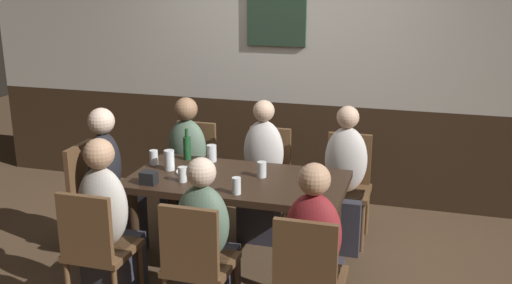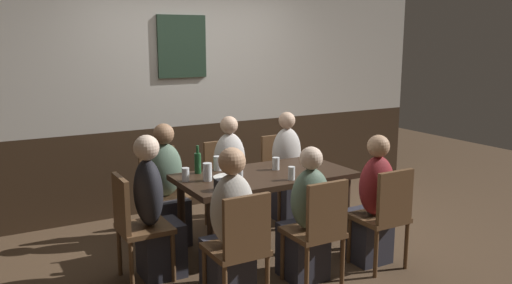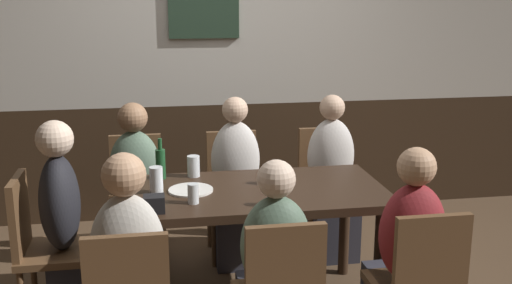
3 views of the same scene
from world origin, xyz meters
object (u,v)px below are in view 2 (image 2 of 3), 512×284
at_px(dining_table, 265,183).
at_px(chair_head_west, 135,222).
at_px(person_mid_near, 306,225).
at_px(pint_glass_stout, 218,164).
at_px(beer_bottle_green, 198,162).
at_px(person_right_near, 372,209).
at_px(person_left_near, 230,237).
at_px(chair_mid_near, 318,227).
at_px(person_right_far, 289,175).
at_px(chair_left_near, 240,244).
at_px(chair_mid_far, 225,179).
at_px(person_left_far, 167,193).
at_px(chair_left_far, 161,188).
at_px(plate_white_large, 228,177).
at_px(chair_right_far, 281,171).
at_px(tumbler_short, 207,173).
at_px(person_mid_far, 232,183).
at_px(person_head_west, 155,218).
at_px(tumbler_water, 186,175).
at_px(condiment_caddy, 222,185).
at_px(highball_clear, 291,174).
at_px(pint_glass_amber, 239,177).
at_px(pint_glass_pale, 276,164).
at_px(chair_right_near, 385,213).

relative_size(dining_table, chair_head_west, 1.77).
distance_m(dining_table, person_mid_near, 0.68).
relative_size(pint_glass_stout, beer_bottle_green, 0.52).
relative_size(person_right_near, person_mid_near, 1.03).
bearing_deg(person_left_near, chair_mid_near, -13.24).
distance_m(person_right_far, beer_bottle_green, 1.30).
distance_m(chair_mid_near, person_mid_near, 0.17).
relative_size(chair_left_near, chair_mid_far, 1.00).
bearing_deg(person_left_far, dining_table, -43.69).
relative_size(chair_left_far, pint_glass_stout, 6.70).
bearing_deg(plate_white_large, beer_bottle_green, 120.88).
bearing_deg(chair_left_far, chair_right_far, 0.00).
bearing_deg(chair_left_far, person_right_far, -6.74).
xyz_separation_m(person_right_far, tumbler_short, (-1.23, -0.62, 0.32)).
height_order(chair_right_far, chair_mid_far, same).
distance_m(person_mid_far, person_head_west, 1.22).
distance_m(person_right_far, tumbler_water, 1.53).
relative_size(chair_left_near, condiment_caddy, 8.00).
bearing_deg(chair_left_far, highball_clear, -55.23).
bearing_deg(highball_clear, person_left_far, 129.08).
xyz_separation_m(chair_mid_far, person_left_far, (-0.69, -0.16, -0.01)).
bearing_deg(highball_clear, person_left_near, -155.20).
bearing_deg(person_left_near, person_head_west, 117.99).
xyz_separation_m(person_mid_far, pint_glass_amber, (-0.35, -0.84, 0.30)).
height_order(chair_left_near, person_left_far, person_left_far).
bearing_deg(chair_right_far, chair_left_far, 180.00).
distance_m(person_left_near, pint_glass_amber, 0.65).
bearing_deg(chair_left_near, person_mid_far, 65.03).
bearing_deg(person_right_far, pint_glass_stout, -161.21).
xyz_separation_m(beer_bottle_green, condiment_caddy, (-0.05, -0.59, -0.05)).
height_order(chair_head_west, beer_bottle_green, beer_bottle_green).
height_order(plate_white_large, condiment_caddy, condiment_caddy).
relative_size(chair_mid_near, pint_glass_pale, 7.66).
distance_m(chair_left_far, person_right_far, 1.38).
xyz_separation_m(pint_glass_amber, beer_bottle_green, (-0.16, 0.48, 0.05)).
height_order(dining_table, chair_right_near, chair_right_near).
distance_m(chair_head_west, condiment_caddy, 0.75).
bearing_deg(pint_glass_pale, person_right_far, 48.01).
height_order(dining_table, person_mid_near, person_mid_near).
bearing_deg(plate_white_large, person_left_far, 118.02).
xyz_separation_m(person_left_near, condiment_caddy, (0.12, 0.37, 0.29)).
height_order(chair_mid_far, person_right_far, person_right_far).
distance_m(chair_left_near, person_mid_far, 1.62).
relative_size(chair_head_west, pint_glass_pale, 7.66).
xyz_separation_m(chair_right_near, chair_head_west, (-1.88, 0.82, 0.00)).
distance_m(dining_table, person_right_near, 0.96).
bearing_deg(person_head_west, person_right_near, -20.84).
height_order(chair_left_far, chair_mid_near, same).
distance_m(person_right_far, person_mid_near, 1.48).
height_order(pint_glass_pale, plate_white_large, pint_glass_pale).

